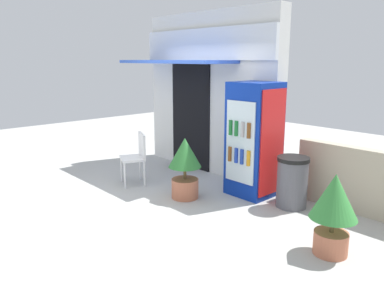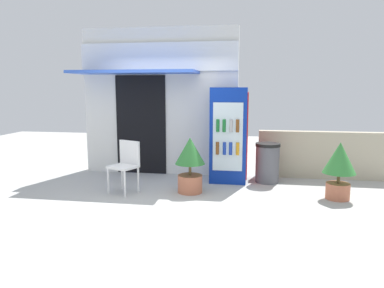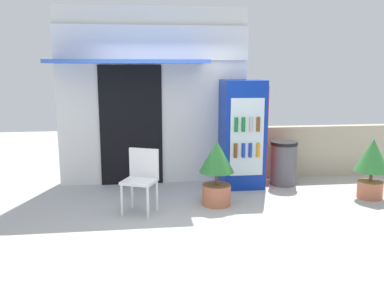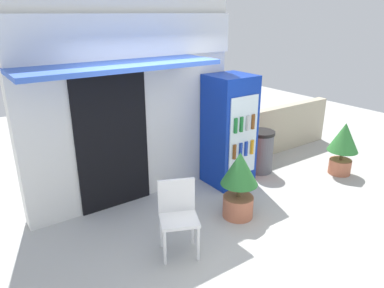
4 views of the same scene
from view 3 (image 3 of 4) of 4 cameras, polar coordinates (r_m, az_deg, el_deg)
name	(u,v)px [view 3 (image 3 of 4)]	position (r m, az deg, el deg)	size (l,w,h in m)	color
ground	(177,211)	(6.07, -2.14, -9.39)	(16.00, 16.00, 0.00)	#B2B2AD
storefront_building	(152,94)	(7.35, -5.65, 6.98)	(3.35, 1.15, 3.11)	silver
drink_cooler	(242,134)	(7.17, 7.06, 1.41)	(0.73, 0.74, 1.87)	#0C2D9E
plastic_chair	(141,175)	(5.94, -7.09, -4.36)	(0.57, 0.55, 0.92)	white
potted_plant_near_shop	(217,169)	(6.19, 3.47, -3.46)	(0.53, 0.53, 1.00)	#BC6B4C
potted_plant_curbside	(372,163)	(7.11, 23.91, -2.39)	(0.54, 0.54, 0.97)	#BC6B4C
trash_bin	(283,163)	(7.48, 12.66, -2.58)	(0.48, 0.48, 0.78)	#595960
stone_boundary_wall	(331,150)	(8.38, 18.90, -0.84)	(2.64, 0.20, 0.97)	#B7AD93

